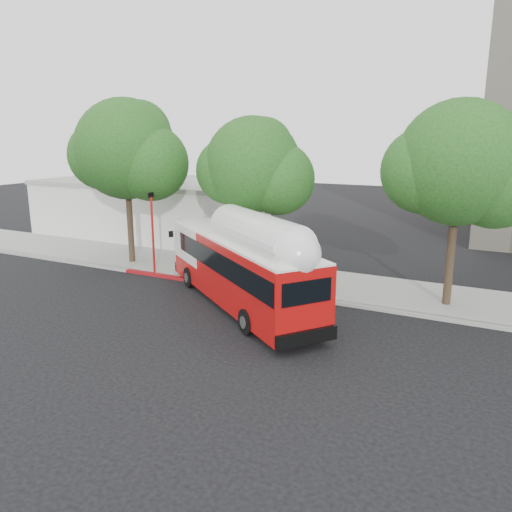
{
  "coord_description": "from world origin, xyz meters",
  "views": [
    {
      "loc": [
        10.96,
        -17.38,
        7.64
      ],
      "look_at": [
        0.69,
        3.0,
        2.08
      ],
      "focal_mm": 35.0,
      "sensor_mm": 36.0,
      "label": 1
    }
  ],
  "objects": [
    {
      "name": "ground",
      "position": [
        0.0,
        0.0,
        0.0
      ],
      "size": [
        120.0,
        120.0,
        0.0
      ],
      "primitive_type": "plane",
      "color": "black",
      "rests_on": "ground"
    },
    {
      "name": "sidewalk",
      "position": [
        0.0,
        6.5,
        0.07
      ],
      "size": [
        60.0,
        5.0,
        0.15
      ],
      "primitive_type": "cube",
      "color": "gray",
      "rests_on": "ground"
    },
    {
      "name": "curb_strip",
      "position": [
        0.0,
        3.9,
        0.07
      ],
      "size": [
        60.0,
        0.3,
        0.15
      ],
      "primitive_type": "cube",
      "color": "gray",
      "rests_on": "ground"
    },
    {
      "name": "red_curb_segment",
      "position": [
        -3.0,
        3.9,
        0.08
      ],
      "size": [
        10.0,
        0.32,
        0.16
      ],
      "primitive_type": "cube",
      "color": "maroon",
      "rests_on": "ground"
    },
    {
      "name": "street_tree_left",
      "position": [
        -8.53,
        5.56,
        6.6
      ],
      "size": [
        6.67,
        5.8,
        9.74
      ],
      "color": "#2D2116",
      "rests_on": "ground"
    },
    {
      "name": "street_tree_mid",
      "position": [
        -0.59,
        6.06,
        5.91
      ],
      "size": [
        5.75,
        5.0,
        8.62
      ],
      "color": "#2D2116",
      "rests_on": "ground"
    },
    {
      "name": "street_tree_right",
      "position": [
        9.44,
        5.86,
        6.26
      ],
      "size": [
        6.21,
        5.4,
        9.18
      ],
      "color": "#2D2116",
      "rests_on": "ground"
    },
    {
      "name": "low_commercial_bldg",
      "position": [
        -14.0,
        14.0,
        2.15
      ],
      "size": [
        16.2,
        10.2,
        4.25
      ],
      "color": "silver",
      "rests_on": "ground"
    },
    {
      "name": "transit_bus",
      "position": [
        0.58,
        1.66,
        1.7
      ],
      "size": [
        11.11,
        9.13,
        3.65
      ],
      "rotation": [
        0.0,
        0.0,
        -0.65
      ],
      "color": "#AB0C0B",
      "rests_on": "ground"
    },
    {
      "name": "signal_pole",
      "position": [
        -6.26,
        4.15,
        2.36
      ],
      "size": [
        0.13,
        0.44,
        4.6
      ],
      "color": "red",
      "rests_on": "ground"
    }
  ]
}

